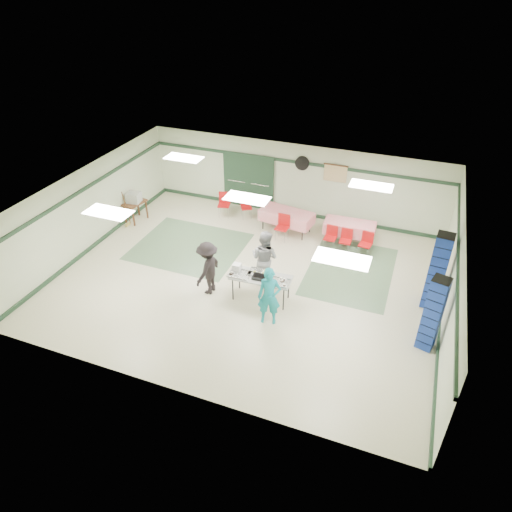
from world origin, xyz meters
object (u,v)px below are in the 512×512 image
(chair_b, at_px, (331,235))
(crate_stack_red, at_px, (435,279))
(volunteer_grey, at_px, (265,258))
(chair_c, at_px, (366,241))
(dining_table_a, at_px, (350,227))
(dining_table_b, at_px, (287,216))
(volunteer_teal, at_px, (269,297))
(office_printer, at_px, (134,197))
(chair_loose_b, at_px, (224,202))
(crate_stack_blue_a, at_px, (437,272))
(broom, at_px, (126,208))
(chair_d, at_px, (283,224))
(volunteer_dark, at_px, (208,268))
(printer_table, at_px, (135,205))
(chair_a, at_px, (346,238))
(chair_loose_a, at_px, (246,205))
(serving_table, at_px, (261,278))
(crate_stack_blue_b, at_px, (433,314))

(chair_b, relative_size, crate_stack_red, 0.47)
(volunteer_grey, xyz_separation_m, chair_c, (2.53, 2.60, -0.38))
(dining_table_a, distance_m, chair_c, 0.88)
(dining_table_b, relative_size, crate_stack_red, 1.13)
(volunteer_teal, xyz_separation_m, office_printer, (-6.37, 3.51, 0.10))
(volunteer_grey, distance_m, chair_loose_b, 4.48)
(crate_stack_blue_a, xyz_separation_m, crate_stack_red, (0.00, 0.07, -0.27))
(volunteer_grey, relative_size, dining_table_b, 0.90)
(office_printer, xyz_separation_m, broom, (-0.08, -0.41, -0.23))
(dining_table_b, height_order, chair_b, chair_b)
(chair_d, relative_size, crate_stack_red, 0.52)
(volunteer_teal, height_order, dining_table_a, volunteer_teal)
(volunteer_dark, bearing_deg, chair_loose_b, -155.63)
(printer_table, bearing_deg, volunteer_grey, -7.89)
(dining_table_b, height_order, chair_a, chair_a)
(crate_stack_red, bearing_deg, chair_loose_a, 156.34)
(dining_table_b, xyz_separation_m, chair_loose_a, (-1.71, 0.47, -0.08))
(serving_table, relative_size, crate_stack_blue_b, 0.84)
(volunteer_dark, bearing_deg, broom, -113.65)
(chair_b, relative_size, chair_d, 0.90)
(dining_table_b, xyz_separation_m, crate_stack_red, (4.96, -2.45, 0.29))
(chair_d, xyz_separation_m, chair_loose_a, (-1.76, 1.03, -0.06))
(serving_table, xyz_separation_m, crate_stack_blue_a, (4.46, 1.40, 0.42))
(volunteer_teal, bearing_deg, crate_stack_red, 15.88)
(serving_table, distance_m, crate_stack_red, 4.70)
(volunteer_teal, distance_m, chair_loose_b, 6.14)
(volunteer_grey, distance_m, chair_c, 3.65)
(dining_table_a, bearing_deg, printer_table, -172.62)
(printer_table, distance_m, broom, 0.42)
(dining_table_b, bearing_deg, chair_loose_b, -177.63)
(volunteer_teal, distance_m, printer_table, 7.27)
(volunteer_grey, height_order, office_printer, volunteer_grey)
(chair_d, bearing_deg, volunteer_teal, -74.12)
(volunteer_grey, distance_m, dining_table_a, 3.69)
(crate_stack_blue_b, bearing_deg, printer_table, 163.84)
(dining_table_a, relative_size, chair_b, 2.07)
(volunteer_grey, xyz_separation_m, broom, (-5.76, 1.53, -0.18))
(chair_b, distance_m, printer_table, 7.08)
(chair_b, relative_size, office_printer, 1.77)
(chair_b, relative_size, broom, 0.61)
(crate_stack_blue_b, bearing_deg, chair_loose_b, 148.82)
(chair_c, xyz_separation_m, broom, (-8.28, -1.07, 0.20))
(dining_table_a, distance_m, chair_loose_a, 3.94)
(crate_stack_red, height_order, crate_stack_blue_b, crate_stack_blue_b)
(volunteer_dark, relative_size, crate_stack_blue_a, 0.72)
(office_printer, bearing_deg, chair_a, -2.40)
(crate_stack_red, relative_size, crate_stack_blue_b, 0.84)
(crate_stack_blue_a, bearing_deg, chair_d, 158.25)
(volunteer_grey, relative_size, chair_c, 2.15)
(printer_table, relative_size, office_printer, 1.98)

